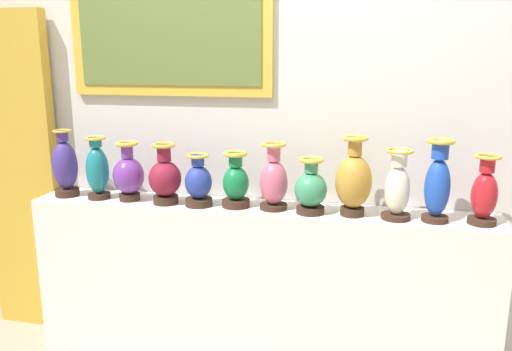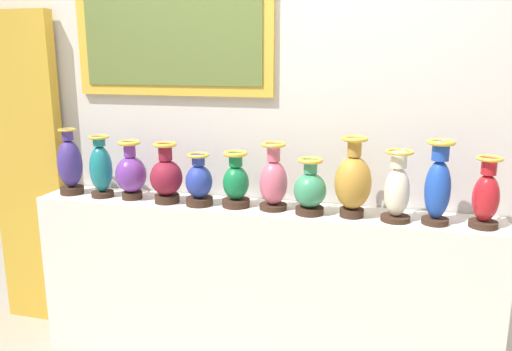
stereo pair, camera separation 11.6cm
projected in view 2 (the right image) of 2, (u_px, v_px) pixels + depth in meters
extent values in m
cube|color=silver|center=(256.00, 285.00, 2.91)|extent=(2.60, 0.33, 0.94)
cube|color=silver|center=(266.00, 102.00, 2.89)|extent=(3.81, 0.10, 3.01)
cube|color=gold|center=(172.00, 33.00, 2.88)|extent=(1.20, 0.03, 0.71)
cube|color=#5E7034|center=(170.00, 33.00, 2.86)|extent=(1.08, 0.01, 0.59)
cube|color=gold|center=(29.00, 173.00, 3.28)|extent=(0.49, 0.08, 2.04)
cylinder|color=#382319|center=(72.00, 190.00, 3.07)|extent=(0.14, 0.14, 0.04)
ellipsoid|color=#3F2D7F|center=(70.00, 164.00, 3.03)|extent=(0.15, 0.15, 0.29)
cylinder|color=#3F2D7F|center=(67.00, 135.00, 2.99)|extent=(0.07, 0.07, 0.06)
torus|color=gold|center=(67.00, 130.00, 2.99)|extent=(0.11, 0.11, 0.01)
cylinder|color=#382319|center=(103.00, 194.00, 3.01)|extent=(0.13, 0.13, 0.03)
ellipsoid|color=#19727A|center=(101.00, 169.00, 2.97)|extent=(0.13, 0.13, 0.28)
cylinder|color=#19727A|center=(99.00, 141.00, 2.94)|extent=(0.07, 0.07, 0.05)
torus|color=gold|center=(99.00, 137.00, 2.93)|extent=(0.12, 0.12, 0.02)
cylinder|color=#382319|center=(132.00, 195.00, 2.96)|extent=(0.12, 0.12, 0.04)
ellipsoid|color=#6B3393|center=(131.00, 174.00, 2.93)|extent=(0.18, 0.18, 0.21)
cylinder|color=#6B3393|center=(130.00, 150.00, 2.90)|extent=(0.07, 0.07, 0.08)
torus|color=gold|center=(129.00, 143.00, 2.89)|extent=(0.13, 0.13, 0.02)
cylinder|color=#382319|center=(167.00, 198.00, 2.88)|extent=(0.14, 0.14, 0.04)
ellipsoid|color=maroon|center=(166.00, 178.00, 2.86)|extent=(0.18, 0.18, 0.20)
cylinder|color=maroon|center=(165.00, 152.00, 2.82)|extent=(0.08, 0.08, 0.09)
torus|color=gold|center=(165.00, 145.00, 2.81)|extent=(0.13, 0.13, 0.02)
cylinder|color=#382319|center=(199.00, 201.00, 2.83)|extent=(0.15, 0.15, 0.04)
ellipsoid|color=#263899|center=(199.00, 182.00, 2.81)|extent=(0.15, 0.15, 0.19)
cylinder|color=#263899|center=(198.00, 160.00, 2.78)|extent=(0.07, 0.07, 0.06)
torus|color=gold|center=(198.00, 155.00, 2.77)|extent=(0.12, 0.12, 0.02)
cylinder|color=#382319|center=(236.00, 203.00, 2.81)|extent=(0.15, 0.15, 0.04)
ellipsoid|color=#14723D|center=(236.00, 183.00, 2.78)|extent=(0.14, 0.14, 0.19)
cylinder|color=#14723D|center=(236.00, 160.00, 2.75)|extent=(0.07, 0.07, 0.07)
torus|color=gold|center=(236.00, 154.00, 2.74)|extent=(0.13, 0.13, 0.02)
cylinder|color=#382319|center=(273.00, 207.00, 2.76)|extent=(0.15, 0.15, 0.03)
ellipsoid|color=#CC5972|center=(273.00, 183.00, 2.73)|extent=(0.15, 0.15, 0.24)
cylinder|color=#CC5972|center=(274.00, 153.00, 2.69)|extent=(0.07, 0.07, 0.09)
torus|color=gold|center=(274.00, 144.00, 2.68)|extent=(0.13, 0.13, 0.02)
cylinder|color=#382319|center=(309.00, 210.00, 2.67)|extent=(0.15, 0.15, 0.04)
ellipsoid|color=#388C60|center=(310.00, 190.00, 2.65)|extent=(0.17, 0.17, 0.18)
cylinder|color=#388C60|center=(311.00, 167.00, 2.62)|extent=(0.07, 0.07, 0.07)
torus|color=gold|center=(311.00, 160.00, 2.61)|extent=(0.13, 0.13, 0.02)
cylinder|color=#382319|center=(352.00, 212.00, 2.63)|extent=(0.12, 0.12, 0.04)
ellipsoid|color=#B27F2D|center=(353.00, 183.00, 2.59)|extent=(0.19, 0.19, 0.28)
cylinder|color=#B27F2D|center=(354.00, 148.00, 2.55)|extent=(0.07, 0.07, 0.09)
torus|color=gold|center=(355.00, 139.00, 2.54)|extent=(0.13, 0.13, 0.02)
cylinder|color=#382319|center=(395.00, 218.00, 2.56)|extent=(0.15, 0.15, 0.03)
ellipsoid|color=beige|center=(397.00, 192.00, 2.53)|extent=(0.13, 0.13, 0.25)
cylinder|color=beige|center=(399.00, 160.00, 2.49)|extent=(0.08, 0.08, 0.08)
torus|color=gold|center=(400.00, 152.00, 2.48)|extent=(0.14, 0.14, 0.02)
cylinder|color=#382319|center=(435.00, 221.00, 2.51)|extent=(0.13, 0.13, 0.03)
ellipsoid|color=#1E47B2|center=(437.00, 190.00, 2.47)|extent=(0.12, 0.12, 0.29)
cylinder|color=#1E47B2|center=(441.00, 151.00, 2.43)|extent=(0.08, 0.08, 0.09)
torus|color=gold|center=(441.00, 142.00, 2.42)|extent=(0.13, 0.13, 0.02)
cylinder|color=#382319|center=(483.00, 224.00, 2.46)|extent=(0.14, 0.14, 0.03)
ellipsoid|color=red|center=(486.00, 198.00, 2.43)|extent=(0.13, 0.13, 0.23)
cylinder|color=red|center=(489.00, 167.00, 2.39)|extent=(0.07, 0.07, 0.08)
torus|color=gold|center=(490.00, 159.00, 2.39)|extent=(0.12, 0.12, 0.02)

